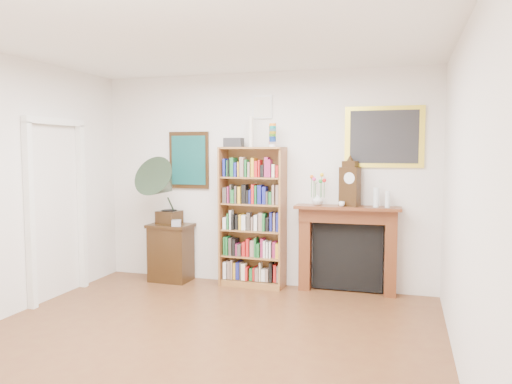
% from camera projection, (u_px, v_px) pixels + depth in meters
% --- Properties ---
extents(room, '(4.51, 5.01, 2.81)m').
position_uv_depth(room, '(182.00, 196.00, 4.21)').
color(room, '#5B2F1B').
rests_on(room, ground).
extents(door_casing, '(0.08, 1.02, 2.17)m').
position_uv_depth(door_casing, '(57.00, 194.00, 6.00)').
color(door_casing, white).
rests_on(door_casing, left_wall).
extents(teal_poster, '(0.58, 0.04, 0.78)m').
position_uv_depth(teal_poster, '(189.00, 160.00, 6.86)').
color(teal_poster, black).
rests_on(teal_poster, back_wall).
extents(small_picture, '(0.26, 0.04, 0.30)m').
position_uv_depth(small_picture, '(262.00, 107.00, 6.50)').
color(small_picture, white).
rests_on(small_picture, back_wall).
extents(gilt_painting, '(0.95, 0.04, 0.75)m').
position_uv_depth(gilt_painting, '(384.00, 137.00, 6.09)').
color(gilt_painting, gold).
rests_on(gilt_painting, back_wall).
extents(bookshelf, '(0.86, 0.35, 2.10)m').
position_uv_depth(bookshelf, '(252.00, 209.00, 6.50)').
color(bookshelf, brown).
rests_on(bookshelf, floor).
extents(side_cabinet, '(0.59, 0.44, 0.78)m').
position_uv_depth(side_cabinet, '(171.00, 252.00, 6.82)').
color(side_cabinet, black).
rests_on(side_cabinet, floor).
extents(fireplace, '(1.31, 0.34, 1.10)m').
position_uv_depth(fireplace, '(347.00, 242.00, 6.25)').
color(fireplace, '#461A10').
rests_on(fireplace, floor).
extents(gramophone, '(0.65, 0.77, 0.92)m').
position_uv_depth(gramophone, '(163.00, 186.00, 6.67)').
color(gramophone, black).
rests_on(gramophone, side_cabinet).
extents(cd_stack, '(0.16, 0.16, 0.08)m').
position_uv_depth(cd_stack, '(176.00, 223.00, 6.61)').
color(cd_stack, '#A7A6B2').
rests_on(cd_stack, side_cabinet).
extents(mantel_clock, '(0.27, 0.21, 0.56)m').
position_uv_depth(mantel_clock, '(350.00, 184.00, 6.15)').
color(mantel_clock, black).
rests_on(mantel_clock, fireplace).
extents(flower_vase, '(0.15, 0.15, 0.15)m').
position_uv_depth(flower_vase, '(318.00, 199.00, 6.27)').
color(flower_vase, silver).
rests_on(flower_vase, fireplace).
extents(teacup, '(0.08, 0.08, 0.06)m').
position_uv_depth(teacup, '(342.00, 204.00, 6.12)').
color(teacup, white).
rests_on(teacup, fireplace).
extents(bottle_left, '(0.07, 0.07, 0.24)m').
position_uv_depth(bottle_left, '(376.00, 197.00, 6.04)').
color(bottle_left, silver).
rests_on(bottle_left, fireplace).
extents(bottle_right, '(0.06, 0.06, 0.20)m').
position_uv_depth(bottle_right, '(388.00, 199.00, 6.00)').
color(bottle_right, silver).
rests_on(bottle_right, fireplace).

